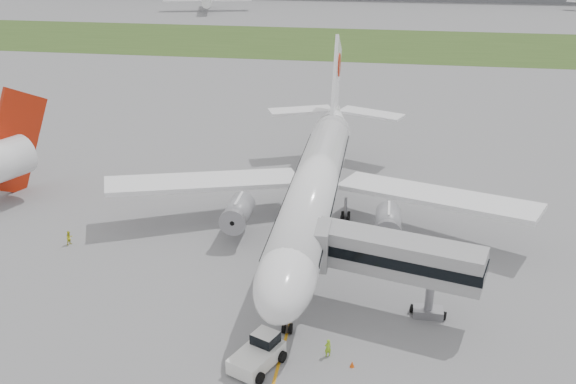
% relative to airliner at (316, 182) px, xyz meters
% --- Properties ---
extents(ground, '(600.00, 600.00, 0.00)m').
position_rel_airliner_xyz_m(ground, '(0.00, -4.87, -5.66)').
color(ground, slate).
rests_on(ground, ground).
extents(apron_markings, '(70.00, 70.00, 0.04)m').
position_rel_airliner_xyz_m(apron_markings, '(0.00, -9.87, -5.66)').
color(apron_markings, orange).
rests_on(apron_markings, ground).
extents(grass_strip, '(600.00, 50.00, 0.02)m').
position_rel_airliner_xyz_m(grass_strip, '(0.00, 115.13, -5.65)').
color(grass_strip, '#34501E').
rests_on(grass_strip, ground).
extents(airliner, '(48.13, 53.95, 17.88)m').
position_rel_airliner_xyz_m(airliner, '(0.00, 0.00, 0.00)').
color(airliner, white).
rests_on(airliner, ground).
extents(pushback_tug, '(4.44, 5.21, 2.34)m').
position_rel_airliner_xyz_m(pushback_tug, '(-1.53, -24.21, -4.58)').
color(pushback_tug, white).
rests_on(pushback_tug, ground).
extents(jet_bridge, '(16.32, 7.18, 7.46)m').
position_rel_airliner_xyz_m(jet_bridge, '(7.55, -15.05, -0.14)').
color(jet_bridge, gray).
rests_on(jet_bridge, ground).
extents(safety_cone_right, '(0.37, 0.37, 0.51)m').
position_rel_airliner_xyz_m(safety_cone_right, '(5.70, -23.47, -5.41)').
color(safety_cone_right, '#E9500C').
rests_on(safety_cone_right, ground).
extents(ground_crew_near, '(0.69, 0.62, 1.58)m').
position_rel_airliner_xyz_m(ground_crew_near, '(3.69, -22.43, -4.87)').
color(ground_crew_near, '#93CD22').
rests_on(ground_crew_near, ground).
extents(ground_crew_far, '(0.85, 0.93, 1.56)m').
position_rel_airliner_xyz_m(ground_crew_far, '(-25.45, -7.88, -4.88)').
color(ground_crew_far, yellow).
rests_on(ground_crew_far, ground).
extents(distant_aircraft_left, '(38.74, 35.97, 12.49)m').
position_rel_airliner_xyz_m(distant_aircraft_left, '(-60.90, 173.52, -5.66)').
color(distant_aircraft_left, white).
rests_on(distant_aircraft_left, ground).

